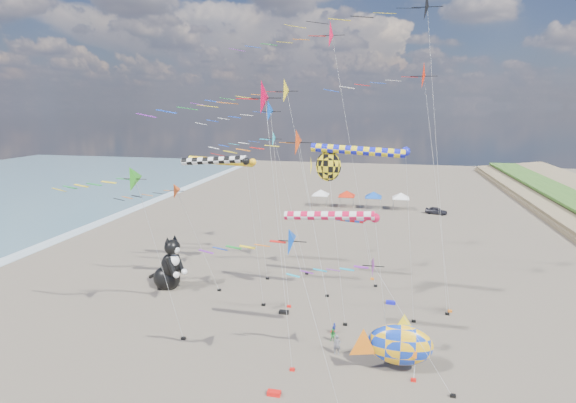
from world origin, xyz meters
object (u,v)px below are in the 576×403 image
(cat_inflatable, at_px, (169,262))
(person_adult, at_px, (337,345))
(child_blue, at_px, (334,328))
(fish_inflatable, at_px, (399,344))
(parked_car, at_px, (436,211))
(child_green, at_px, (333,335))

(cat_inflatable, distance_m, person_adult, 20.99)
(person_adult, height_order, child_blue, person_adult)
(fish_inflatable, height_order, parked_car, fish_inflatable)
(parked_car, bearing_deg, child_green, -176.82)
(person_adult, xyz_separation_m, child_blue, (-0.58, 3.19, -0.29))
(cat_inflatable, xyz_separation_m, child_green, (18.21, -7.39, -2.41))
(person_adult, distance_m, parked_car, 51.84)
(cat_inflatable, distance_m, child_green, 19.80)
(child_blue, bearing_deg, cat_inflatable, 98.36)
(cat_inflatable, relative_size, child_green, 5.37)
(fish_inflatable, relative_size, child_blue, 6.35)
(fish_inflatable, xyz_separation_m, child_green, (-5.10, 3.22, -1.61))
(child_blue, bearing_deg, child_green, -150.43)
(cat_inflatable, bearing_deg, person_adult, -5.47)
(person_adult, bearing_deg, parked_car, 66.55)
(cat_inflatable, height_order, person_adult, cat_inflatable)
(child_green, bearing_deg, parked_car, 82.92)
(fish_inflatable, relative_size, child_green, 5.72)
(parked_car, bearing_deg, person_adult, -175.74)
(fish_inflatable, xyz_separation_m, child_blue, (-5.16, 4.57, -1.66))
(cat_inflatable, bearing_deg, parked_car, 73.70)
(person_adult, relative_size, child_green, 1.43)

